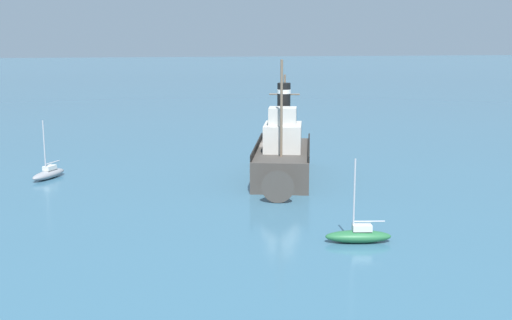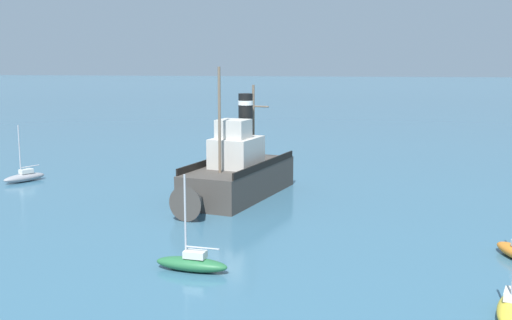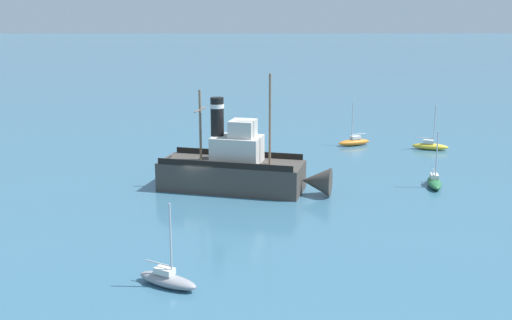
{
  "view_description": "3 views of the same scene",
  "coord_description": "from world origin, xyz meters",
  "views": [
    {
      "loc": [
        10.67,
        53.8,
        11.72
      ],
      "look_at": [
        1.5,
        2.42,
        1.53
      ],
      "focal_mm": 45.0,
      "sensor_mm": 36.0,
      "label": 1
    },
    {
      "loc": [
        -8.97,
        50.05,
        10.59
      ],
      "look_at": [
        -1.81,
        1.39,
        2.64
      ],
      "focal_mm": 45.0,
      "sensor_mm": 36.0,
      "label": 2
    },
    {
      "loc": [
        51.58,
        4.1,
        15.26
      ],
      "look_at": [
        -1.77,
        4.76,
        2.3
      ],
      "focal_mm": 45.0,
      "sensor_mm": 36.0,
      "label": 3
    }
  ],
  "objects": [
    {
      "name": "ground_plane",
      "position": [
        0.0,
        0.0,
        0.0
      ],
      "size": [
        600.0,
        600.0,
        0.0
      ],
      "primitive_type": "plane",
      "color": "#38667F"
    },
    {
      "name": "old_tugboat",
      "position": [
        -0.56,
        3.28,
        1.83
      ],
      "size": [
        7.34,
        14.78,
        9.9
      ],
      "color": "#423D38",
      "rests_on": "ground"
    },
    {
      "name": "sailboat_grey",
      "position": [
        18.51,
        -0.41,
        0.43
      ],
      "size": [
        2.88,
        3.83,
        4.9
      ],
      "color": "gray",
      "rests_on": "ground"
    },
    {
      "name": "sailboat_green",
      "position": [
        -1.32,
        20.11,
        0.43
      ],
      "size": [
        3.93,
        1.69,
        4.9
      ],
      "color": "#286B3D",
      "rests_on": "ground"
    }
  ]
}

